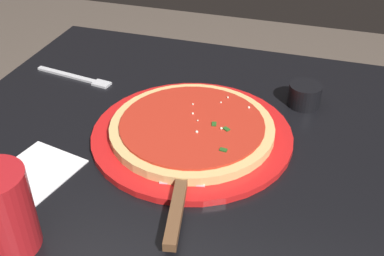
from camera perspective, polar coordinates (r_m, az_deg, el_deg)
restaurant_table at (r=0.93m, az=-1.98°, el=-9.29°), size 0.86×0.82×0.76m
serving_plate at (r=0.84m, az=-0.00°, el=-0.80°), size 0.36×0.36×0.01m
pizza at (r=0.83m, az=0.00°, el=0.07°), size 0.29×0.29×0.02m
pizza_server at (r=0.70m, az=-1.49°, el=-8.00°), size 0.09×0.22×0.01m
cup_tall_drink at (r=0.66m, az=-22.19°, el=-9.38°), size 0.08×0.08×0.12m
cup_small_sauce at (r=0.95m, az=13.48°, el=3.90°), size 0.06×0.06×0.04m
napkin_folded_right at (r=0.80m, az=-18.34°, el=-5.04°), size 0.14×0.15×0.00m
fork at (r=1.05m, az=-13.69°, el=5.95°), size 0.19×0.05×0.00m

